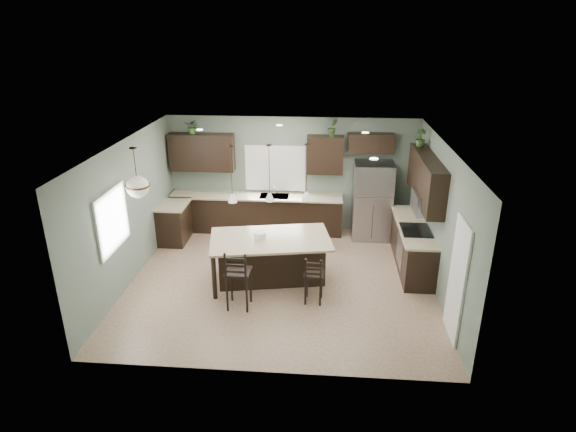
# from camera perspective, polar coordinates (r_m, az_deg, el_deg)

# --- Properties ---
(ground) EXTENTS (6.00, 6.00, 0.00)m
(ground) POSITION_cam_1_polar(r_m,az_deg,el_deg) (9.81, -0.78, -7.65)
(ground) COLOR #9E8466
(ground) RESTS_ON ground
(pantry_door) EXTENTS (0.04, 0.82, 2.04)m
(pantry_door) POSITION_cam_1_polar(r_m,az_deg,el_deg) (8.21, 19.41, -7.20)
(pantry_door) COLOR white
(pantry_door) RESTS_ON ground
(window_back) EXTENTS (1.35, 0.02, 1.00)m
(window_back) POSITION_cam_1_polar(r_m,az_deg,el_deg) (11.76, -1.52, 5.69)
(window_back) COLOR white
(window_back) RESTS_ON room_shell
(window_left) EXTENTS (0.02, 1.10, 1.00)m
(window_left) POSITION_cam_1_polar(r_m,az_deg,el_deg) (9.19, -20.19, -0.48)
(window_left) COLOR white
(window_left) RESTS_ON room_shell
(left_return_cabs) EXTENTS (0.60, 0.90, 0.90)m
(left_return_cabs) POSITION_cam_1_polar(r_m,az_deg,el_deg) (11.64, -13.34, -0.84)
(left_return_cabs) COLOR black
(left_return_cabs) RESTS_ON ground
(left_return_countertop) EXTENTS (0.66, 0.96, 0.04)m
(left_return_countertop) POSITION_cam_1_polar(r_m,az_deg,el_deg) (11.47, -13.45, 1.32)
(left_return_countertop) COLOR #C5B595
(left_return_countertop) RESTS_ON left_return_cabs
(back_lower_cabs) EXTENTS (4.20, 0.60, 0.90)m
(back_lower_cabs) POSITION_cam_1_polar(r_m,az_deg,el_deg) (11.91, -3.76, 0.26)
(back_lower_cabs) COLOR black
(back_lower_cabs) RESTS_ON ground
(back_countertop) EXTENTS (4.20, 0.66, 0.04)m
(back_countertop) POSITION_cam_1_polar(r_m,az_deg,el_deg) (11.72, -3.83, 2.35)
(back_countertop) COLOR #C5B595
(back_countertop) RESTS_ON back_lower_cabs
(sink_inset) EXTENTS (0.70, 0.45, 0.01)m
(sink_inset) POSITION_cam_1_polar(r_m,az_deg,el_deg) (11.66, -1.65, 2.37)
(sink_inset) COLOR gray
(sink_inset) RESTS_ON back_countertop
(faucet) EXTENTS (0.02, 0.02, 0.28)m
(faucet) POSITION_cam_1_polar(r_m,az_deg,el_deg) (11.59, -1.67, 2.99)
(faucet) COLOR silver
(faucet) RESTS_ON back_countertop
(back_upper_left) EXTENTS (1.55, 0.34, 0.90)m
(back_upper_left) POSITION_cam_1_polar(r_m,az_deg,el_deg) (11.82, -10.16, 7.44)
(back_upper_left) COLOR black
(back_upper_left) RESTS_ON room_shell
(back_upper_right) EXTENTS (0.85, 0.34, 0.90)m
(back_upper_right) POSITION_cam_1_polar(r_m,az_deg,el_deg) (11.44, 4.41, 7.24)
(back_upper_right) COLOR black
(back_upper_right) RESTS_ON room_shell
(fridge_header) EXTENTS (1.05, 0.34, 0.45)m
(fridge_header) POSITION_cam_1_polar(r_m,az_deg,el_deg) (11.42, 9.79, 8.51)
(fridge_header) COLOR black
(fridge_header) RESTS_ON room_shell
(right_lower_cabs) EXTENTS (0.60, 2.35, 0.90)m
(right_lower_cabs) POSITION_cam_1_polar(r_m,az_deg,el_deg) (10.52, 14.51, -3.50)
(right_lower_cabs) COLOR black
(right_lower_cabs) RESTS_ON ground
(right_countertop) EXTENTS (0.66, 2.35, 0.04)m
(right_countertop) POSITION_cam_1_polar(r_m,az_deg,el_deg) (10.32, 14.65, -1.15)
(right_countertop) COLOR #C5B595
(right_countertop) RESTS_ON right_lower_cabs
(cooktop) EXTENTS (0.58, 0.75, 0.02)m
(cooktop) POSITION_cam_1_polar(r_m,az_deg,el_deg) (10.07, 14.90, -1.63)
(cooktop) COLOR black
(cooktop) RESTS_ON right_countertop
(wall_oven_front) EXTENTS (0.01, 0.72, 0.60)m
(wall_oven_front) POSITION_cam_1_polar(r_m,az_deg,el_deg) (10.22, 13.06, -4.13)
(wall_oven_front) COLOR gray
(wall_oven_front) RESTS_ON right_lower_cabs
(right_upper_cabs) EXTENTS (0.34, 2.35, 0.90)m
(right_upper_cabs) POSITION_cam_1_polar(r_m,az_deg,el_deg) (10.01, 16.05, 4.26)
(right_upper_cabs) COLOR black
(right_upper_cabs) RESTS_ON room_shell
(microwave) EXTENTS (0.40, 0.75, 0.40)m
(microwave) POSITION_cam_1_polar(r_m,az_deg,el_deg) (9.87, 15.81, 1.58)
(microwave) COLOR gray
(microwave) RESTS_ON right_upper_cabs
(refrigerator) EXTENTS (0.90, 0.74, 1.85)m
(refrigerator) POSITION_cam_1_polar(r_m,az_deg,el_deg) (11.54, 9.94, 1.76)
(refrigerator) COLOR gray
(refrigerator) RESTS_ON ground
(kitchen_island) EXTENTS (2.53, 1.72, 0.92)m
(kitchen_island) POSITION_cam_1_polar(r_m,az_deg,el_deg) (9.62, -2.07, -5.15)
(kitchen_island) COLOR black
(kitchen_island) RESTS_ON ground
(serving_dish) EXTENTS (0.24, 0.24, 0.14)m
(serving_dish) POSITION_cam_1_polar(r_m,az_deg,el_deg) (9.38, -3.33, -2.31)
(serving_dish) COLOR white
(serving_dish) RESTS_ON kitchen_island
(bar_stool_left) EXTENTS (0.45, 0.45, 1.18)m
(bar_stool_left) POSITION_cam_1_polar(r_m,az_deg,el_deg) (8.74, -5.89, -7.34)
(bar_stool_left) COLOR black
(bar_stool_left) RESTS_ON ground
(bar_stool_right) EXTENTS (0.37, 0.37, 0.95)m
(bar_stool_right) POSITION_cam_1_polar(r_m,az_deg,el_deg) (8.91, 3.07, -7.45)
(bar_stool_right) COLOR black
(bar_stool_right) RESTS_ON ground
(pendant_left) EXTENTS (0.17, 0.17, 1.10)m
(pendant_left) POSITION_cam_1_polar(r_m,az_deg,el_deg) (8.94, -6.73, 4.92)
(pendant_left) COLOR silver
(pendant_left) RESTS_ON room_shell
(pendant_center) EXTENTS (0.17, 0.17, 1.10)m
(pendant_center) POSITION_cam_1_polar(r_m,az_deg,el_deg) (8.95, -2.23, 5.08)
(pendant_center) COLOR silver
(pendant_center) RESTS_ON room_shell
(pendant_right) EXTENTS (0.17, 0.17, 1.10)m
(pendant_right) POSITION_cam_1_polar(r_m,az_deg,el_deg) (9.02, 2.23, 5.21)
(pendant_right) COLOR white
(pendant_right) RESTS_ON room_shell
(chandelier) EXTENTS (0.45, 0.45, 0.96)m
(chandelier) POSITION_cam_1_polar(r_m,az_deg,el_deg) (9.15, -17.58, 4.91)
(chandelier) COLOR beige
(chandelier) RESTS_ON room_shell
(plant_back_left) EXTENTS (0.35, 0.32, 0.36)m
(plant_back_left) POSITION_cam_1_polar(r_m,az_deg,el_deg) (11.70, -11.26, 10.38)
(plant_back_left) COLOR #325625
(plant_back_left) RESTS_ON back_upper_left
(plant_back_right) EXTENTS (0.28, 0.26, 0.42)m
(plant_back_right) POSITION_cam_1_polar(r_m,az_deg,el_deg) (11.26, 5.31, 10.42)
(plant_back_right) COLOR #345525
(plant_back_right) RESTS_ON back_upper_right
(plant_right_wall) EXTENTS (0.25, 0.25, 0.37)m
(plant_right_wall) POSITION_cam_1_polar(r_m,az_deg,el_deg) (10.64, 15.44, 8.91)
(plant_right_wall) COLOR #345927
(plant_right_wall) RESTS_ON right_upper_cabs
(room_shell) EXTENTS (6.00, 6.00, 6.00)m
(room_shell) POSITION_cam_1_polar(r_m,az_deg,el_deg) (9.09, -0.83, 1.70)
(room_shell) COLOR slate
(room_shell) RESTS_ON ground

